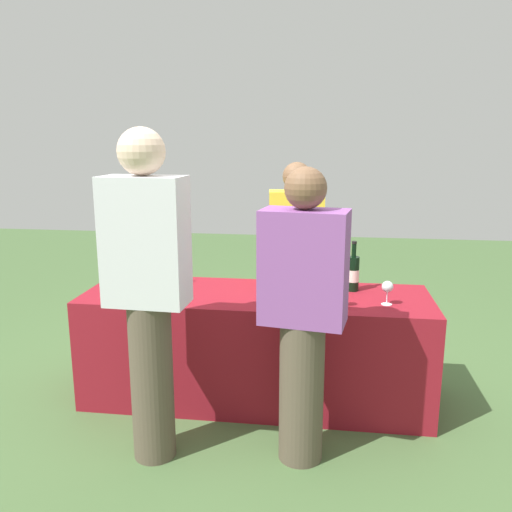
{
  "coord_description": "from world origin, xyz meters",
  "views": [
    {
      "loc": [
        0.43,
        -3.21,
        1.71
      ],
      "look_at": [
        0.0,
        0.0,
        0.97
      ],
      "focal_mm": 36.69,
      "sensor_mm": 36.0,
      "label": 1
    }
  ],
  "objects_px": {
    "wine_bottle_2": "(269,273)",
    "wine_glass_2": "(387,288)",
    "guest_1": "(303,311)",
    "wine_bottle_6": "(353,273)",
    "server_pouring": "(295,259)",
    "wine_bottle_3": "(292,271)",
    "guest_0": "(148,287)",
    "wine_bottle_4": "(307,276)",
    "wine_glass_1": "(343,292)",
    "wine_bottle_5": "(331,275)",
    "wine_glass_0": "(324,288)",
    "ice_bucket": "(137,274)",
    "wine_bottle_0": "(143,267)",
    "wine_bottle_1": "(163,271)"
  },
  "relations": [
    {
      "from": "wine_bottle_2",
      "to": "wine_glass_2",
      "type": "relative_size",
      "value": 2.05
    },
    {
      "from": "guest_1",
      "to": "wine_bottle_6",
      "type": "bearing_deg",
      "value": 79.21
    },
    {
      "from": "server_pouring",
      "to": "wine_bottle_3",
      "type": "bearing_deg",
      "value": 84.3
    },
    {
      "from": "guest_0",
      "to": "guest_1",
      "type": "xyz_separation_m",
      "value": [
        0.79,
        0.08,
        -0.12
      ]
    },
    {
      "from": "wine_bottle_3",
      "to": "wine_bottle_6",
      "type": "relative_size",
      "value": 1.02
    },
    {
      "from": "wine_bottle_4",
      "to": "wine_glass_2",
      "type": "bearing_deg",
      "value": -23.99
    },
    {
      "from": "wine_bottle_3",
      "to": "wine_glass_2",
      "type": "relative_size",
      "value": 2.29
    },
    {
      "from": "wine_glass_1",
      "to": "server_pouring",
      "type": "xyz_separation_m",
      "value": [
        -0.33,
        0.76,
        0.02
      ]
    },
    {
      "from": "wine_bottle_6",
      "to": "wine_glass_2",
      "type": "relative_size",
      "value": 2.25
    },
    {
      "from": "wine_bottle_5",
      "to": "wine_glass_2",
      "type": "distance_m",
      "value": 0.41
    },
    {
      "from": "wine_bottle_2",
      "to": "wine_glass_0",
      "type": "height_order",
      "value": "wine_bottle_2"
    },
    {
      "from": "wine_bottle_5",
      "to": "guest_1",
      "type": "xyz_separation_m",
      "value": [
        -0.14,
        -0.76,
        -0.0
      ]
    },
    {
      "from": "wine_bottle_5",
      "to": "wine_bottle_6",
      "type": "height_order",
      "value": "wine_bottle_6"
    },
    {
      "from": "wine_bottle_3",
      "to": "ice_bucket",
      "type": "relative_size",
      "value": 1.58
    },
    {
      "from": "wine_bottle_4",
      "to": "guest_1",
      "type": "bearing_deg",
      "value": -89.46
    },
    {
      "from": "wine_glass_0",
      "to": "wine_glass_2",
      "type": "xyz_separation_m",
      "value": [
        0.38,
        -0.0,
        0.02
      ]
    },
    {
      "from": "wine_glass_0",
      "to": "server_pouring",
      "type": "xyz_separation_m",
      "value": [
        -0.22,
        0.69,
        0.02
      ]
    },
    {
      "from": "wine_glass_2",
      "to": "server_pouring",
      "type": "bearing_deg",
      "value": 130.65
    },
    {
      "from": "wine_bottle_4",
      "to": "guest_0",
      "type": "xyz_separation_m",
      "value": [
        -0.79,
        -0.83,
        0.13
      ]
    },
    {
      "from": "wine_glass_1",
      "to": "wine_glass_2",
      "type": "bearing_deg",
      "value": 13.8
    },
    {
      "from": "wine_bottle_0",
      "to": "wine_bottle_5",
      "type": "height_order",
      "value": "wine_bottle_5"
    },
    {
      "from": "wine_bottle_3",
      "to": "wine_glass_2",
      "type": "bearing_deg",
      "value": -24.83
    },
    {
      "from": "wine_bottle_1",
      "to": "wine_glass_2",
      "type": "xyz_separation_m",
      "value": [
        1.46,
        -0.21,
        -0.0
      ]
    },
    {
      "from": "server_pouring",
      "to": "guest_0",
      "type": "relative_size",
      "value": 0.87
    },
    {
      "from": "wine_bottle_6",
      "to": "wine_glass_2",
      "type": "xyz_separation_m",
      "value": [
        0.19,
        -0.28,
        -0.01
      ]
    },
    {
      "from": "guest_0",
      "to": "ice_bucket",
      "type": "bearing_deg",
      "value": 116.91
    },
    {
      "from": "wine_glass_0",
      "to": "server_pouring",
      "type": "relative_size",
      "value": 0.08
    },
    {
      "from": "wine_glass_0",
      "to": "ice_bucket",
      "type": "xyz_separation_m",
      "value": [
        -1.23,
        0.11,
        0.02
      ]
    },
    {
      "from": "wine_bottle_1",
      "to": "wine_bottle_5",
      "type": "xyz_separation_m",
      "value": [
        1.12,
        0.01,
        0.01
      ]
    },
    {
      "from": "wine_glass_2",
      "to": "guest_0",
      "type": "bearing_deg",
      "value": -154.33
    },
    {
      "from": "wine_glass_1",
      "to": "guest_0",
      "type": "distance_m",
      "value": 1.16
    },
    {
      "from": "wine_bottle_2",
      "to": "wine_bottle_5",
      "type": "relative_size",
      "value": 0.93
    },
    {
      "from": "wine_bottle_1",
      "to": "wine_bottle_5",
      "type": "bearing_deg",
      "value": 0.72
    },
    {
      "from": "wine_glass_2",
      "to": "wine_bottle_6",
      "type": "bearing_deg",
      "value": 124.69
    },
    {
      "from": "wine_bottle_0",
      "to": "wine_glass_2",
      "type": "xyz_separation_m",
      "value": [
        1.63,
        -0.3,
        -0.0
      ]
    },
    {
      "from": "server_pouring",
      "to": "wine_bottle_5",
      "type": "bearing_deg",
      "value": 113.21
    },
    {
      "from": "wine_bottle_5",
      "to": "wine_bottle_6",
      "type": "bearing_deg",
      "value": 18.48
    },
    {
      "from": "wine_glass_2",
      "to": "server_pouring",
      "type": "relative_size",
      "value": 0.1
    },
    {
      "from": "guest_1",
      "to": "ice_bucket",
      "type": "bearing_deg",
      "value": 159.17
    },
    {
      "from": "wine_bottle_6",
      "to": "server_pouring",
      "type": "height_order",
      "value": "server_pouring"
    },
    {
      "from": "wine_bottle_1",
      "to": "wine_glass_1",
      "type": "bearing_deg",
      "value": -13.17
    },
    {
      "from": "wine_bottle_4",
      "to": "guest_0",
      "type": "relative_size",
      "value": 0.17
    },
    {
      "from": "wine_bottle_4",
      "to": "server_pouring",
      "type": "distance_m",
      "value": 0.49
    },
    {
      "from": "wine_bottle_2",
      "to": "wine_bottle_5",
      "type": "xyz_separation_m",
      "value": [
        0.41,
        -0.01,
        0.0
      ]
    },
    {
      "from": "ice_bucket",
      "to": "guest_1",
      "type": "distance_m",
      "value": 1.29
    },
    {
      "from": "wine_bottle_0",
      "to": "wine_bottle_2",
      "type": "distance_m",
      "value": 0.89
    },
    {
      "from": "wine_glass_1",
      "to": "server_pouring",
      "type": "height_order",
      "value": "server_pouring"
    },
    {
      "from": "wine_glass_2",
      "to": "wine_bottle_0",
      "type": "bearing_deg",
      "value": 169.47
    },
    {
      "from": "ice_bucket",
      "to": "wine_bottle_1",
      "type": "bearing_deg",
      "value": 34.64
    },
    {
      "from": "wine_bottle_6",
      "to": "wine_glass_0",
      "type": "height_order",
      "value": "wine_bottle_6"
    }
  ]
}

